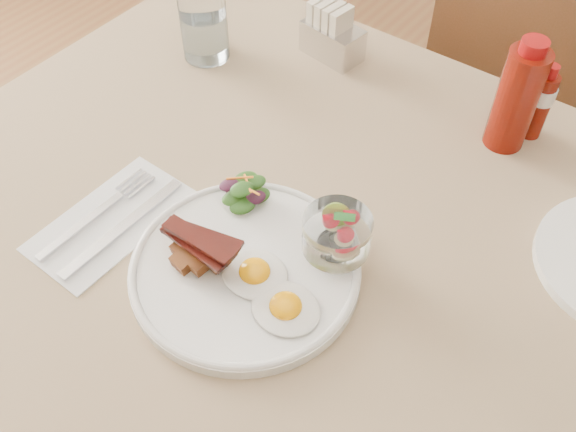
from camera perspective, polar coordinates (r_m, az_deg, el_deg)
name	(u,v)px	position (r m, az deg, el deg)	size (l,w,h in m)	color
table	(370,305)	(0.87, 7.30, -7.82)	(1.33, 0.88, 0.75)	#5A311C
chair_far	(535,121)	(1.42, 21.09, 7.89)	(0.42, 0.42, 0.93)	#5A311C
main_plate	(245,270)	(0.78, -3.82, -4.80)	(0.28, 0.28, 0.02)	white
fried_eggs	(270,290)	(0.75, -1.63, -6.56)	(0.16, 0.11, 0.02)	silver
bacon_potato_pile	(197,249)	(0.77, -8.07, -2.89)	(0.11, 0.06, 0.05)	brown
side_salad	(244,193)	(0.83, -3.89, 2.05)	(0.07, 0.06, 0.04)	#1B4412
fruit_cup	(337,234)	(0.75, 4.37, -1.60)	(0.08, 0.08, 0.08)	white
ketchup_bottle	(517,98)	(0.94, 19.67, 9.87)	(0.07, 0.07, 0.17)	#610E05
hot_sauce_bottle	(540,102)	(0.99, 21.53, 9.38)	(0.04, 0.04, 0.12)	#610E05
sugar_caddy	(331,35)	(1.09, 3.89, 15.77)	(0.11, 0.07, 0.09)	silver
water_glass	(204,25)	(1.09, -7.49, 16.50)	(0.08, 0.08, 0.13)	white
napkin_cutlery	(111,221)	(0.87, -15.42, -0.44)	(0.12, 0.21, 0.01)	silver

